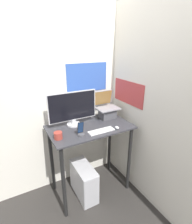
% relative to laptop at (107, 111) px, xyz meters
% --- Properties ---
extents(ground_plane, '(12.00, 12.00, 0.00)m').
position_rel_laptop_xyz_m(ground_plane, '(-0.34, -0.45, -1.11)').
color(ground_plane, '#2D2B28').
extents(wall_back, '(6.00, 0.06, 2.60)m').
position_rel_laptop_xyz_m(wall_back, '(-0.34, 0.25, 0.19)').
color(wall_back, silver).
rests_on(wall_back, ground_plane).
extents(wall_side_right, '(0.06, 6.00, 2.60)m').
position_rel_laptop_xyz_m(wall_side_right, '(0.27, -0.45, 0.19)').
color(wall_side_right, silver).
rests_on(wall_side_right, ground_plane).
extents(desk, '(1.05, 0.61, 1.01)m').
position_rel_laptop_xyz_m(desk, '(-0.34, -0.14, -0.32)').
color(desk, '#333338').
rests_on(desk, ground_plane).
extents(laptop, '(0.31, 0.27, 0.37)m').
position_rel_laptop_xyz_m(laptop, '(0.00, 0.00, 0.00)').
color(laptop, '#4C4C51').
rests_on(laptop, desk).
extents(monitor, '(0.63, 0.18, 0.44)m').
position_rel_laptop_xyz_m(monitor, '(-0.51, -0.00, 0.11)').
color(monitor, silver).
rests_on(monitor, desk).
extents(keyboard, '(0.32, 0.10, 0.02)m').
position_rel_laptop_xyz_m(keyboard, '(-0.28, -0.33, -0.10)').
color(keyboard, white).
rests_on(keyboard, desk).
extents(mouse, '(0.04, 0.06, 0.03)m').
position_rel_laptop_xyz_m(mouse, '(-0.08, -0.36, -0.09)').
color(mouse, white).
rests_on(mouse, desk).
extents(cell_phone, '(0.08, 0.08, 0.17)m').
position_rel_laptop_xyz_m(cell_phone, '(-0.54, -0.31, -0.06)').
color(cell_phone, '#4C4C51').
rests_on(cell_phone, desk).
extents(computer_tower, '(0.22, 0.50, 0.47)m').
position_rel_laptop_xyz_m(computer_tower, '(-0.48, -0.20, -0.88)').
color(computer_tower, silver).
rests_on(computer_tower, ground_plane).
extents(mug, '(0.09, 0.09, 0.08)m').
position_rel_laptop_xyz_m(mug, '(-0.79, -0.25, -0.07)').
color(mug, '#9E382D').
rests_on(mug, desk).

